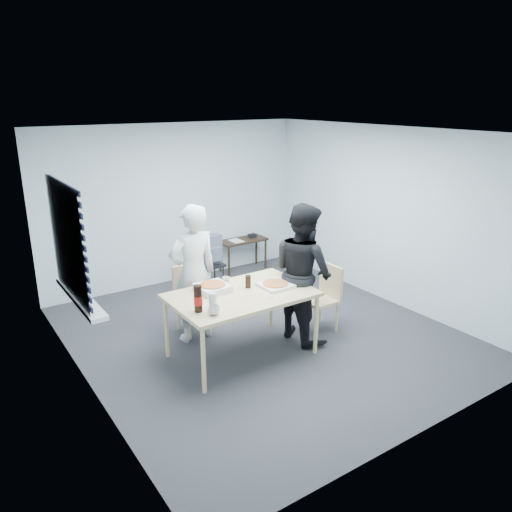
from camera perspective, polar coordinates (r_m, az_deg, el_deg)
room at (r=5.65m, az=-20.40°, el=0.68°), size 5.00×5.00×5.00m
dining_table at (r=5.85m, az=-1.68°, el=-4.82°), size 1.65×1.04×0.80m
chair_far at (r=6.65m, az=-7.38°, el=-4.27°), size 0.42×0.42×0.89m
chair_right at (r=6.67m, az=7.84°, el=-4.21°), size 0.42×0.42×0.89m
person_white at (r=6.27m, az=-7.16°, el=-2.01°), size 0.65×0.42×1.77m
person_black at (r=6.29m, az=5.36°, el=-1.86°), size 0.47×0.86×1.77m
side_table at (r=8.87m, az=-1.50°, el=1.41°), size 0.85×0.38×0.57m
stool at (r=7.88m, az=-5.14°, el=-1.60°), size 0.35×0.35×0.49m
backpack at (r=7.77m, az=-5.16°, el=0.68°), size 0.33×0.24×0.46m
pizza_box_a at (r=5.91m, az=-4.98°, el=-3.60°), size 0.36×0.36×0.09m
pizza_box_b at (r=6.02m, az=2.24°, el=-3.32°), size 0.36×0.36×0.05m
mug_a at (r=5.29m, az=-4.80°, el=-6.19°), size 0.17×0.17×0.10m
mug_b at (r=6.09m, az=-3.43°, el=-2.85°), size 0.10×0.10×0.09m
cola_glass at (r=5.97m, az=-0.92°, el=-2.95°), size 0.08×0.08×0.15m
soda_bottle at (r=5.34m, az=-6.64°, el=-4.91°), size 0.09×0.09×0.30m
plastic_cups at (r=5.36m, az=-4.98°, el=-5.24°), size 0.11×0.11×0.21m
rubber_band at (r=5.70m, az=1.71°, el=-4.82°), size 0.06×0.06×0.00m
papers at (r=8.75m, az=-2.27°, el=1.75°), size 0.29×0.32×0.00m
black_box at (r=8.98m, az=-0.44°, el=2.36°), size 0.16×0.14×0.06m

